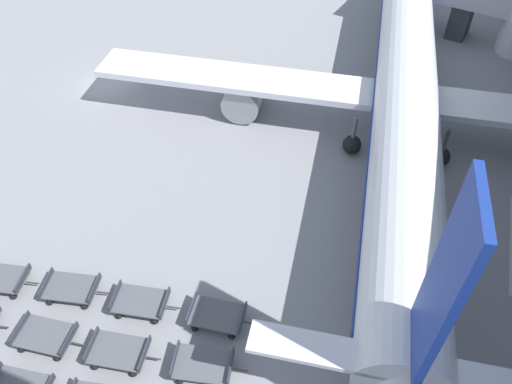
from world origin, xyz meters
TOP-DOWN VIEW (x-y plane):
  - ground_plane at (0.00, 0.00)m, footprint 500.00×500.00m
  - jet_bridge at (26.21, 17.47)m, footprint 13.95×6.11m
  - airplane at (21.88, 2.92)m, footprint 41.99×47.65m
  - baggage_dolly_row_mid_a_col_d at (9.39, -19.70)m, footprint 3.40×2.00m
  - baggage_dolly_row_mid_a_col_e at (12.99, -19.17)m, footprint 3.41×2.11m
  - baggage_dolly_row_mid_a_col_f at (16.85, -18.39)m, footprint 3.42×2.21m
  - baggage_dolly_row_mid_b_col_c at (5.22, -17.84)m, footprint 3.42×2.23m
  - baggage_dolly_row_mid_b_col_d at (8.94, -17.05)m, footprint 3.42×2.22m
  - baggage_dolly_row_mid_b_col_e at (12.61, -16.53)m, footprint 3.42×2.14m
  - baggage_dolly_row_mid_b_col_f at (16.43, -15.89)m, footprint 3.40×2.01m
  - stand_guidance_stripe at (22.81, -7.37)m, footprint 3.82×24.12m

SIDE VIEW (x-z plane):
  - ground_plane at x=0.00m, z-range 0.00..0.00m
  - stand_guidance_stripe at x=22.81m, z-range 0.00..0.01m
  - baggage_dolly_row_mid_a_col_d at x=9.39m, z-range 0.02..0.94m
  - baggage_dolly_row_mid_a_col_e at x=12.99m, z-range 0.02..0.94m
  - baggage_dolly_row_mid_a_col_f at x=16.85m, z-range 0.02..0.94m
  - baggage_dolly_row_mid_b_col_c at x=5.22m, z-range 0.02..0.94m
  - baggage_dolly_row_mid_b_col_d at x=8.94m, z-range 0.02..0.94m
  - baggage_dolly_row_mid_b_col_e at x=12.61m, z-range 0.02..0.94m
  - baggage_dolly_row_mid_b_col_f at x=16.43m, z-range 0.02..0.94m
  - airplane at x=21.88m, z-range -3.02..10.09m
  - jet_bridge at x=26.21m, z-range 0.55..6.57m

